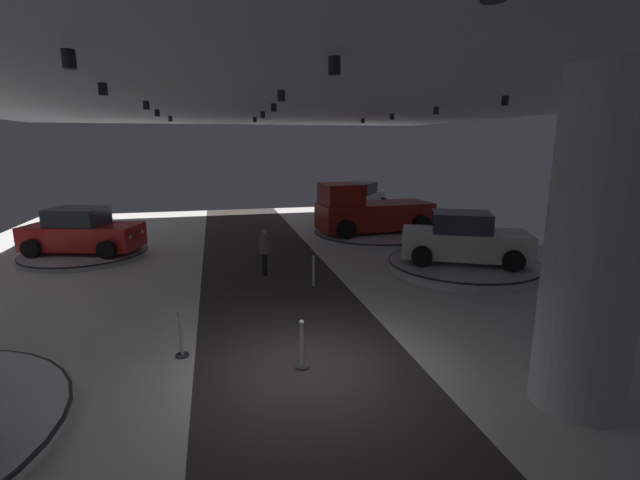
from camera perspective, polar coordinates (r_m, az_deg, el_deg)
ground at (r=9.10m, az=-1.43°, el=-16.38°), size 24.00×44.00×0.06m
ceiling_with_spotlights at (r=8.07m, az=-1.65°, el=20.90°), size 24.00×44.00×0.39m
column_right at (r=8.29m, az=31.82°, el=-0.67°), size 1.47×1.47×5.50m
display_platform_far_right at (r=21.27m, az=6.96°, el=0.85°), size 5.68×5.68×0.24m
pickup_truck_far_right at (r=20.96m, az=6.23°, el=3.58°), size 5.44×2.96×2.30m
display_platform_far_left at (r=19.50m, az=-27.88°, el=-1.60°), size 4.55×4.55×0.22m
display_car_far_left at (r=19.34m, az=-28.21°, el=0.88°), size 4.54×3.14×1.71m
display_platform_mid_right at (r=16.24m, az=17.85°, el=-3.09°), size 5.15×5.15×0.34m
display_car_mid_right at (r=16.03m, az=17.95°, el=0.07°), size 4.57×3.51×1.71m
display_platform_deep_right at (r=27.45m, az=5.23°, el=3.55°), size 4.79×4.79×0.29m
display_car_deep_right at (r=27.30m, az=5.24°, el=5.40°), size 4.02×4.41×1.71m
visitor_walking_near at (r=14.86m, az=-7.18°, el=-1.13°), size 0.32×0.32×1.59m
stanchion_a at (r=8.98m, az=-2.35°, el=-13.96°), size 0.28×0.28×1.01m
stanchion_b at (r=13.68m, az=-0.85°, el=-4.54°), size 0.28×0.28×1.01m
stanchion_c at (r=9.84m, az=-17.37°, el=-12.11°), size 0.28×0.28×1.01m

